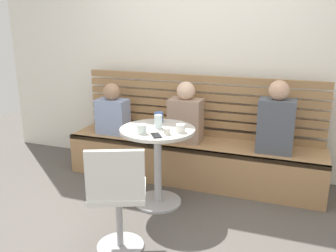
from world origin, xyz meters
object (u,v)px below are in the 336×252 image
cafe_table (158,152)px  person_child_middle (113,112)px  person_adult (276,121)px  cup_glass_short (142,129)px  cup_mug_blue (159,117)px  phone_on_table (156,135)px  white_chair (118,196)px  cup_espresso_small (167,131)px  booth_bench (192,161)px  cup_glass_tall (158,122)px  person_child_left (186,115)px  cup_ceramic_white (181,128)px

cafe_table → person_child_middle: (-0.77, 0.59, 0.17)m
person_adult → cup_glass_short: bearing=-144.0°
person_child_middle → cup_mug_blue: 0.81m
cup_mug_blue → person_child_middle: bearing=151.7°
person_child_middle → phone_on_table: person_child_middle is taller
cafe_table → white_chair: size_ratio=0.87×
phone_on_table → cup_glass_short: bearing=136.8°
person_adult → cup_espresso_small: 1.11m
booth_bench → white_chair: bearing=-95.5°
person_adult → cup_glass_short: size_ratio=8.76×
cup_glass_short → cup_glass_tall: bearing=70.0°
white_chair → cup_mug_blue: white_chair is taller
booth_bench → person_child_left: (-0.07, -0.01, 0.50)m
person_child_middle → cup_ceramic_white: person_child_middle is taller
cafe_table → cup_glass_tall: cup_glass_tall is taller
white_chair → person_adult: size_ratio=1.21×
person_adult → cup_mug_blue: (-1.05, -0.38, 0.04)m
cafe_table → cup_glass_short: size_ratio=9.25×
white_chair → cup_mug_blue: size_ratio=8.95×
white_chair → cup_ceramic_white: (0.22, 0.78, 0.31)m
cup_mug_blue → phone_on_table: size_ratio=0.68×
person_child_left → cup_glass_tall: person_child_left is taller
person_child_left → cup_glass_short: person_child_left is taller
cup_espresso_small → cup_glass_short: 0.22m
booth_bench → cup_mug_blue: bearing=-118.2°
person_adult → cup_mug_blue: size_ratio=7.38×
person_child_left → person_child_middle: (-0.85, -0.01, -0.03)m
person_child_middle → white_chair: bearing=-60.6°
white_chair → cup_mug_blue: 1.07m
person_child_left → cup_mug_blue: bearing=-110.2°
cup_glass_short → cup_ceramic_white: (0.30, 0.15, -0.01)m
cafe_table → cup_mug_blue: 0.35m
booth_bench → person_child_left: person_child_left is taller
white_chair → person_child_left: bearing=87.4°
cup_glass_tall → phone_on_table: cup_glass_tall is taller
booth_bench → person_child_middle: bearing=-178.5°
cup_espresso_small → phone_on_table: bearing=-133.7°
cup_mug_blue → cup_espresso_small: bearing=-58.4°
cafe_table → cup_glass_short: (-0.07, -0.18, 0.26)m
person_adult → person_child_middle: person_adult is taller
person_adult → cup_glass_tall: bearing=-149.9°
cup_mug_blue → cafe_table: bearing=-71.6°
person_adult → cup_glass_short: person_adult is taller
booth_bench → cup_espresso_small: cup_espresso_small is taller
person_adult → person_child_left: person_adult is taller
cup_glass_short → cup_espresso_small: bearing=13.8°
booth_bench → white_chair: (-0.14, -1.42, 0.24)m
booth_bench → cafe_table: (-0.15, -0.61, 0.30)m
phone_on_table → cup_glass_tall: bearing=72.7°
person_child_left → booth_bench: bearing=8.6°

